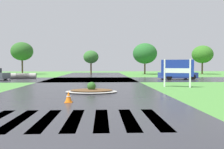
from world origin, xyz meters
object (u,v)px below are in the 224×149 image
(estate_billboard, at_px, (177,69))
(traffic_cone, at_px, (69,97))
(median_island, at_px, (92,90))
(car_dark_suv, at_px, (177,74))
(drainage_pipe_stack, at_px, (23,76))

(estate_billboard, bearing_deg, traffic_cone, 69.30)
(median_island, distance_m, car_dark_suv, 16.60)
(car_dark_suv, relative_size, drainage_pipe_stack, 1.39)
(median_island, xyz_separation_m, drainage_pipe_stack, (-9.65, 15.84, 0.23))
(traffic_cone, bearing_deg, drainage_pipe_stack, 113.70)
(estate_billboard, bearing_deg, drainage_pipe_stack, -12.22)
(median_island, bearing_deg, estate_billboard, 26.38)
(car_dark_suv, bearing_deg, estate_billboard, -114.93)
(estate_billboard, distance_m, drainage_pipe_stack, 20.64)
(drainage_pipe_stack, bearing_deg, car_dark_suv, -7.45)
(traffic_cone, bearing_deg, car_dark_suv, 57.94)
(estate_billboard, distance_m, median_island, 7.63)
(traffic_cone, bearing_deg, estate_billboard, 44.18)
(estate_billboard, relative_size, drainage_pipe_stack, 0.70)
(estate_billboard, height_order, median_island, estate_billboard)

